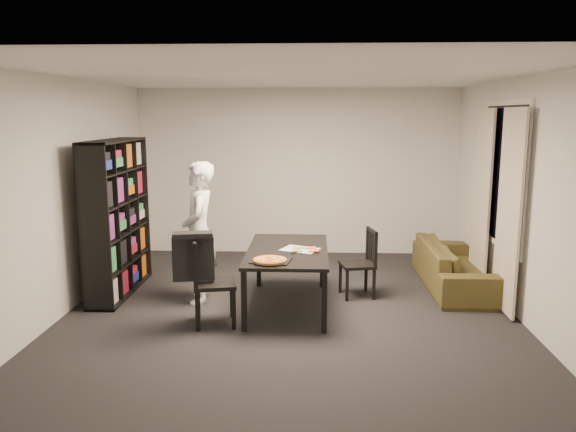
{
  "coord_description": "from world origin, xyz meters",
  "views": [
    {
      "loc": [
        0.26,
        -6.07,
        2.2
      ],
      "look_at": [
        -0.03,
        0.25,
        1.05
      ],
      "focal_mm": 35.0,
      "sensor_mm": 36.0,
      "label": 1
    }
  ],
  "objects_px": {
    "bookshelf": "(117,217)",
    "dining_table": "(288,254)",
    "person": "(199,233)",
    "baking_tray": "(271,260)",
    "chair_left": "(206,276)",
    "pepperoni_pizza": "(270,260)",
    "sofa": "(455,265)",
    "chair_right": "(364,258)"
  },
  "relations": [
    {
      "from": "bookshelf",
      "to": "dining_table",
      "type": "distance_m",
      "value": 2.19
    },
    {
      "from": "pepperoni_pizza",
      "to": "sofa",
      "type": "relative_size",
      "value": 0.18
    },
    {
      "from": "person",
      "to": "baking_tray",
      "type": "bearing_deg",
      "value": 44.26
    },
    {
      "from": "baking_tray",
      "to": "sofa",
      "type": "bearing_deg",
      "value": 31.32
    },
    {
      "from": "bookshelf",
      "to": "baking_tray",
      "type": "relative_size",
      "value": 4.75
    },
    {
      "from": "chair_left",
      "to": "baking_tray",
      "type": "bearing_deg",
      "value": -94.85
    },
    {
      "from": "bookshelf",
      "to": "baking_tray",
      "type": "bearing_deg",
      "value": -26.27
    },
    {
      "from": "chair_left",
      "to": "baking_tray",
      "type": "distance_m",
      "value": 0.7
    },
    {
      "from": "chair_right",
      "to": "baking_tray",
      "type": "distance_m",
      "value": 1.44
    },
    {
      "from": "dining_table",
      "to": "person",
      "type": "bearing_deg",
      "value": 171.19
    },
    {
      "from": "chair_left",
      "to": "chair_right",
      "type": "xyz_separation_m",
      "value": [
        1.74,
        1.03,
        -0.05
      ]
    },
    {
      "from": "bookshelf",
      "to": "sofa",
      "type": "bearing_deg",
      "value": 5.46
    },
    {
      "from": "chair_right",
      "to": "baking_tray",
      "type": "bearing_deg",
      "value": -59.4
    },
    {
      "from": "sofa",
      "to": "dining_table",
      "type": "bearing_deg",
      "value": 112.07
    },
    {
      "from": "pepperoni_pizza",
      "to": "sofa",
      "type": "height_order",
      "value": "pepperoni_pizza"
    },
    {
      "from": "bookshelf",
      "to": "chair_left",
      "type": "xyz_separation_m",
      "value": [
        1.29,
        -1.05,
        -0.42
      ]
    },
    {
      "from": "chair_left",
      "to": "pepperoni_pizza",
      "type": "relative_size",
      "value": 2.66
    },
    {
      "from": "bookshelf",
      "to": "chair_left",
      "type": "height_order",
      "value": "bookshelf"
    },
    {
      "from": "person",
      "to": "sofa",
      "type": "relative_size",
      "value": 0.86
    },
    {
      "from": "bookshelf",
      "to": "dining_table",
      "type": "height_order",
      "value": "bookshelf"
    },
    {
      "from": "chair_right",
      "to": "sofa",
      "type": "bearing_deg",
      "value": 97.83
    },
    {
      "from": "dining_table",
      "to": "chair_left",
      "type": "relative_size",
      "value": 1.76
    },
    {
      "from": "baking_tray",
      "to": "pepperoni_pizza",
      "type": "bearing_deg",
      "value": -97.08
    },
    {
      "from": "bookshelf",
      "to": "person",
      "type": "relative_size",
      "value": 1.14
    },
    {
      "from": "chair_right",
      "to": "pepperoni_pizza",
      "type": "height_order",
      "value": "chair_right"
    },
    {
      "from": "baking_tray",
      "to": "person",
      "type": "bearing_deg",
      "value": 142.78
    },
    {
      "from": "dining_table",
      "to": "chair_right",
      "type": "relative_size",
      "value": 1.96
    },
    {
      "from": "dining_table",
      "to": "chair_right",
      "type": "xyz_separation_m",
      "value": [
        0.91,
        0.43,
        -0.15
      ]
    },
    {
      "from": "chair_right",
      "to": "pepperoni_pizza",
      "type": "distance_m",
      "value": 1.49
    },
    {
      "from": "bookshelf",
      "to": "chair_right",
      "type": "xyz_separation_m",
      "value": [
        3.03,
        -0.02,
        -0.47
      ]
    },
    {
      "from": "chair_right",
      "to": "sofa",
      "type": "height_order",
      "value": "chair_right"
    },
    {
      "from": "chair_left",
      "to": "pepperoni_pizza",
      "type": "height_order",
      "value": "chair_left"
    },
    {
      "from": "dining_table",
      "to": "sofa",
      "type": "distance_m",
      "value": 2.31
    },
    {
      "from": "bookshelf",
      "to": "person",
      "type": "distance_m",
      "value": 1.12
    },
    {
      "from": "dining_table",
      "to": "baking_tray",
      "type": "distance_m",
      "value": 0.55
    },
    {
      "from": "bookshelf",
      "to": "chair_right",
      "type": "distance_m",
      "value": 3.07
    },
    {
      "from": "pepperoni_pizza",
      "to": "sofa",
      "type": "distance_m",
      "value": 2.73
    },
    {
      "from": "chair_right",
      "to": "sofa",
      "type": "xyz_separation_m",
      "value": [
        1.21,
        0.42,
        -0.19
      ]
    },
    {
      "from": "dining_table",
      "to": "pepperoni_pizza",
      "type": "bearing_deg",
      "value": -105.02
    },
    {
      "from": "chair_right",
      "to": "sofa",
      "type": "relative_size",
      "value": 0.43
    },
    {
      "from": "dining_table",
      "to": "baking_tray",
      "type": "bearing_deg",
      "value": -105.98
    },
    {
      "from": "sofa",
      "to": "person",
      "type": "bearing_deg",
      "value": 102.41
    }
  ]
}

